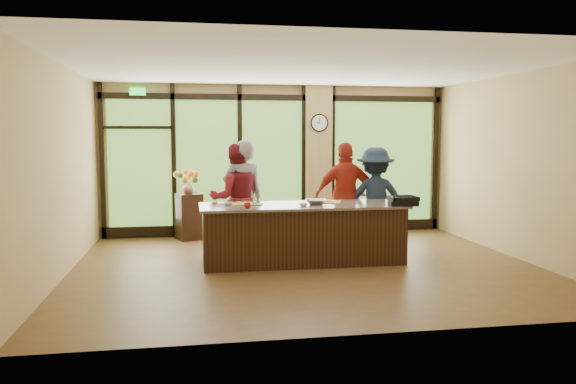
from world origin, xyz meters
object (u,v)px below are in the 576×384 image
object	(u,v)px
island_base	(302,235)
flower_stand	(189,216)
roasting_pan	(403,203)
cook_left	(243,197)
cook_right	(375,199)
bar_cart	(366,209)

from	to	relation	value
island_base	flower_stand	xyz separation A→B (m)	(-1.77, 2.31, 0.00)
island_base	roasting_pan	bearing A→B (deg)	-14.69
cook_left	cook_right	size ratio (longest dim) A/B	1.07
roasting_pan	bar_cart	xyz separation A→B (m)	(0.10, 2.13, -0.37)
cook_left	cook_right	world-z (taller)	cook_left
roasting_pan	bar_cart	bearing A→B (deg)	96.05
bar_cart	cook_right	bearing A→B (deg)	-85.48
flower_stand	cook_left	bearing A→B (deg)	-78.71
island_base	bar_cart	bearing A→B (deg)	47.49
flower_stand	bar_cart	bearing A→B (deg)	-29.46
island_base	cook_left	distance (m)	1.29
roasting_pan	bar_cart	distance (m)	2.17
cook_left	flower_stand	world-z (taller)	cook_left
island_base	roasting_pan	distance (m)	1.63
cook_left	cook_right	xyz separation A→B (m)	(2.31, -0.01, -0.07)
cook_right	flower_stand	size ratio (longest dim) A/B	2.02
flower_stand	roasting_pan	bearing A→B (deg)	-59.44
cook_right	flower_stand	distance (m)	3.59
roasting_pan	cook_left	bearing A→B (deg)	161.75
island_base	flower_stand	size ratio (longest dim) A/B	3.50
cook_right	bar_cart	xyz separation A→B (m)	(0.15, 0.95, -0.30)
bar_cart	cook_left	bearing A→B (deg)	-145.86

